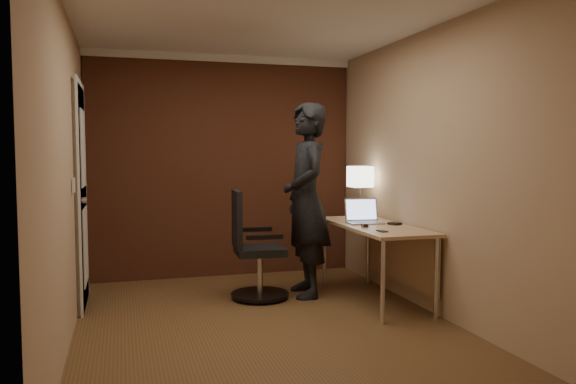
{
  "coord_description": "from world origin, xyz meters",
  "views": [
    {
      "loc": [
        -1.11,
        -4.37,
        1.42
      ],
      "look_at": [
        0.35,
        0.55,
        1.05
      ],
      "focal_mm": 35.0,
      "sensor_mm": 36.0,
      "label": 1
    }
  ],
  "objects_px": {
    "laptop": "(363,216)",
    "desk_lamp": "(360,177)",
    "office_chair": "(253,252)",
    "person": "(306,200)",
    "phone": "(382,231)",
    "mouse": "(365,225)",
    "desk": "(382,238)",
    "wallet": "(395,224)"
  },
  "relations": [
    {
      "from": "phone",
      "to": "wallet",
      "type": "height_order",
      "value": "wallet"
    },
    {
      "from": "laptop",
      "to": "person",
      "type": "relative_size",
      "value": 0.18
    },
    {
      "from": "mouse",
      "to": "wallet",
      "type": "distance_m",
      "value": 0.34
    },
    {
      "from": "desk_lamp",
      "to": "wallet",
      "type": "relative_size",
      "value": 4.86
    },
    {
      "from": "office_chair",
      "to": "person",
      "type": "relative_size",
      "value": 0.54
    },
    {
      "from": "desk",
      "to": "phone",
      "type": "bearing_deg",
      "value": -115.55
    },
    {
      "from": "mouse",
      "to": "desk_lamp",
      "type": "bearing_deg",
      "value": 89.75
    },
    {
      "from": "phone",
      "to": "person",
      "type": "height_order",
      "value": "person"
    },
    {
      "from": "phone",
      "to": "mouse",
      "type": "bearing_deg",
      "value": 92.91
    },
    {
      "from": "desk",
      "to": "desk_lamp",
      "type": "bearing_deg",
      "value": 84.64
    },
    {
      "from": "laptop",
      "to": "mouse",
      "type": "height_order",
      "value": "laptop"
    },
    {
      "from": "desk",
      "to": "person",
      "type": "xyz_separation_m",
      "value": [
        -0.63,
        0.38,
        0.35
      ]
    },
    {
      "from": "desk",
      "to": "person",
      "type": "relative_size",
      "value": 0.79
    },
    {
      "from": "desk",
      "to": "laptop",
      "type": "bearing_deg",
      "value": 127.83
    },
    {
      "from": "desk",
      "to": "mouse",
      "type": "bearing_deg",
      "value": -152.61
    },
    {
      "from": "laptop",
      "to": "person",
      "type": "xyz_separation_m",
      "value": [
        -0.51,
        0.22,
        0.15
      ]
    },
    {
      "from": "mouse",
      "to": "laptop",
      "type": "bearing_deg",
      "value": 89.06
    },
    {
      "from": "desk",
      "to": "phone",
      "type": "xyz_separation_m",
      "value": [
        -0.21,
        -0.45,
        0.13
      ]
    },
    {
      "from": "desk",
      "to": "wallet",
      "type": "bearing_deg",
      "value": -33.23
    },
    {
      "from": "mouse",
      "to": "phone",
      "type": "bearing_deg",
      "value": -66.25
    },
    {
      "from": "desk_lamp",
      "to": "person",
      "type": "distance_m",
      "value": 0.77
    },
    {
      "from": "desk_lamp",
      "to": "mouse",
      "type": "relative_size",
      "value": 5.35
    },
    {
      "from": "laptop",
      "to": "desk_lamp",
      "type": "bearing_deg",
      "value": 69.62
    },
    {
      "from": "desk_lamp",
      "to": "laptop",
      "type": "distance_m",
      "value": 0.64
    },
    {
      "from": "phone",
      "to": "office_chair",
      "type": "height_order",
      "value": "office_chair"
    },
    {
      "from": "mouse",
      "to": "office_chair",
      "type": "xyz_separation_m",
      "value": [
        -0.94,
        0.5,
        -0.29
      ]
    },
    {
      "from": "office_chair",
      "to": "person",
      "type": "height_order",
      "value": "person"
    },
    {
      "from": "desk_lamp",
      "to": "wallet",
      "type": "xyz_separation_m",
      "value": [
        0.04,
        -0.72,
        -0.41
      ]
    },
    {
      "from": "desk_lamp",
      "to": "phone",
      "type": "distance_m",
      "value": 1.21
    },
    {
      "from": "desk",
      "to": "mouse",
      "type": "distance_m",
      "value": 0.3
    },
    {
      "from": "mouse",
      "to": "office_chair",
      "type": "bearing_deg",
      "value": 172.32
    },
    {
      "from": "phone",
      "to": "office_chair",
      "type": "bearing_deg",
      "value": 138.7
    },
    {
      "from": "desk",
      "to": "laptop",
      "type": "distance_m",
      "value": 0.28
    },
    {
      "from": "office_chair",
      "to": "person",
      "type": "distance_m",
      "value": 0.73
    },
    {
      "from": "desk_lamp",
      "to": "mouse",
      "type": "distance_m",
      "value": 0.92
    },
    {
      "from": "desk",
      "to": "mouse",
      "type": "xyz_separation_m",
      "value": [
        -0.23,
        -0.12,
        0.14
      ]
    },
    {
      "from": "desk",
      "to": "laptop",
      "type": "height_order",
      "value": "laptop"
    },
    {
      "from": "laptop",
      "to": "person",
      "type": "height_order",
      "value": "person"
    },
    {
      "from": "phone",
      "to": "person",
      "type": "xyz_separation_m",
      "value": [
        -0.42,
        0.82,
        0.21
      ]
    },
    {
      "from": "desk",
      "to": "office_chair",
      "type": "height_order",
      "value": "office_chair"
    },
    {
      "from": "desk",
      "to": "desk_lamp",
      "type": "relative_size",
      "value": 2.8
    },
    {
      "from": "laptop",
      "to": "desk",
      "type": "bearing_deg",
      "value": -52.17
    }
  ]
}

